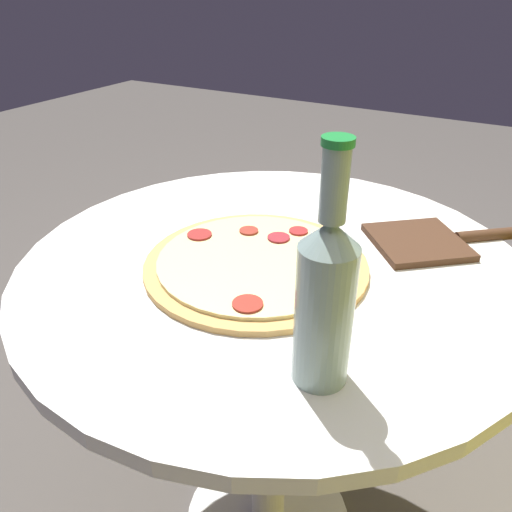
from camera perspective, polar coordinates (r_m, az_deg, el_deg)
The scene contains 4 objects.
table at distance 0.90m, azimuth 1.77°, elevation -8.50°, with size 0.82×0.82×0.71m.
pizza at distance 0.79m, azimuth 0.01°, elevation -0.76°, with size 0.35×0.35×0.02m.
beer_bottle at distance 0.53m, azimuth 7.91°, elevation -4.74°, with size 0.06×0.06×0.28m.
pizza_paddle at distance 0.91m, azimuth 19.24°, elevation 1.67°, with size 0.23×0.25×0.02m.
Camera 1 is at (0.63, 0.32, 1.12)m, focal length 35.00 mm.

